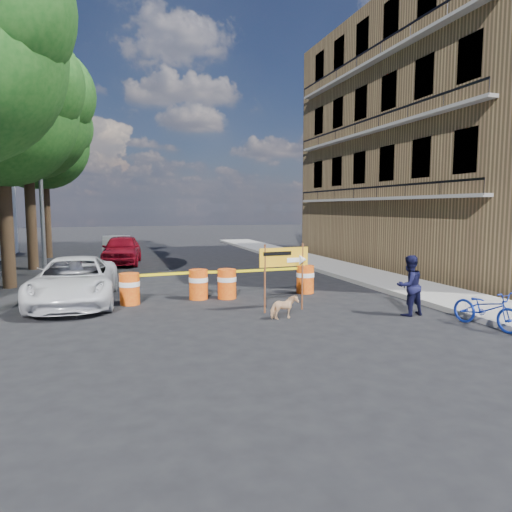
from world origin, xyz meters
TOP-DOWN VIEW (x-y plane):
  - ground at (0.00, 0.00)m, footprint 120.00×120.00m
  - sidewalk_east at (6.20, 6.00)m, footprint 2.40×40.00m
  - apartment_building at (12.00, 8.00)m, footprint 8.00×16.00m
  - tree_mid_a at (-6.74, 7.00)m, footprint 5.25×5.00m
  - tree_mid_b at (-6.73, 12.00)m, footprint 5.67×5.40m
  - tree_far at (-6.74, 17.00)m, footprint 5.04×4.80m
  - streetlamp at (-5.93, 9.50)m, footprint 1.25×0.18m
  - barrel_far_left at (-2.93, 2.91)m, footprint 0.58×0.58m
  - barrel_mid_left at (-0.91, 3.08)m, footprint 0.58×0.58m
  - barrel_mid_right at (-0.07, 2.92)m, footprint 0.58×0.58m
  - barrel_far_right at (2.57, 3.04)m, footprint 0.58×0.58m
  - detour_sign at (1.15, 0.81)m, footprint 1.41×0.28m
  - pedestrian at (3.86, -0.61)m, footprint 0.83×0.69m
  - bicycle at (4.80, -2.20)m, footprint 0.75×0.99m
  - dog at (0.67, -0.03)m, footprint 0.75×0.45m
  - suv_white at (-4.43, 3.50)m, footprint 2.42×4.89m
  - sedan_red at (-2.95, 12.80)m, footprint 2.15×4.37m
  - sedan_silver at (-3.17, 14.17)m, footprint 1.41×4.03m

SIDE VIEW (x-z plane):
  - ground at x=0.00m, z-range 0.00..0.00m
  - sidewalk_east at x=6.20m, z-range 0.00..0.15m
  - dog at x=0.67m, z-range 0.00..0.59m
  - barrel_far_left at x=-2.93m, z-range 0.02..0.92m
  - barrel_mid_left at x=-0.91m, z-range 0.02..0.92m
  - barrel_mid_right at x=-0.07m, z-range 0.02..0.92m
  - barrel_far_right at x=2.57m, z-range 0.02..0.92m
  - sedan_silver at x=-3.17m, z-range 0.00..1.33m
  - suv_white at x=-4.43m, z-range 0.00..1.33m
  - sedan_red at x=-2.95m, z-range 0.00..1.43m
  - pedestrian at x=3.86m, z-range 0.00..1.56m
  - bicycle at x=4.80m, z-range 0.00..1.70m
  - detour_sign at x=1.15m, z-range 0.42..2.23m
  - streetlamp at x=-5.93m, z-range 0.38..8.38m
  - apartment_building at x=12.00m, z-range 0.00..12.00m
  - tree_mid_a at x=-6.74m, z-range 1.67..10.34m
  - tree_far at x=-6.74m, z-range 1.80..10.64m
  - tree_mid_b at x=-6.73m, z-range 1.90..11.53m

